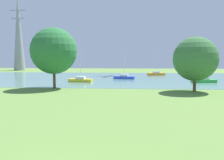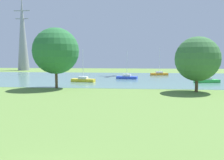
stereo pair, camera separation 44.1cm
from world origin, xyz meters
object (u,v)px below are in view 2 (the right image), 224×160
Objects in this scene: sailboat_green at (207,80)px; tree_mid_shore at (56,51)px; sailboat_yellow at (83,80)px; sailboat_orange at (159,74)px; electricity_pylon at (23,33)px; tree_east_far at (197,59)px; sailboat_blue at (127,77)px.

sailboat_green is 29.34m from tree_mid_shore.
sailboat_orange is at bearing 49.86° from sailboat_yellow.
sailboat_orange is 0.78× the size of tree_mid_shore.
sailboat_green is at bearing -35.79° from electricity_pylon.
sailboat_orange is at bearing 93.87° from tree_east_far.
sailboat_green is (7.39, -19.45, 0.00)m from sailboat_orange.
sailboat_orange is at bearing 110.81° from sailboat_green.
sailboat_green is 0.27× the size of electricity_pylon.
sailboat_yellow is 23.33m from tree_east_far.
tree_east_far reaches higher than sailboat_green.
electricity_pylon is (-50.14, 22.03, 13.80)m from sailboat_orange.
electricity_pylon is at bearing 133.75° from tree_east_far.
tree_mid_shore is 1.22× the size of tree_east_far.
sailboat_blue is 0.22× the size of electricity_pylon.
tree_mid_shore is at bearing -157.55° from sailboat_green.
electricity_pylon is (-52.35, 54.69, 9.55)m from tree_east_far.
sailboat_green is at bearing 68.57° from tree_east_far.
sailboat_yellow reaches higher than sailboat_blue.
sailboat_yellow is at bearing -178.00° from sailboat_green.
sailboat_orange is 56.48m from electricity_pylon.
tree_east_far is at bearing -32.57° from sailboat_yellow.
electricity_pylon is (-33.02, 42.34, 13.81)m from sailboat_yellow.
sailboat_blue is 0.80× the size of tree_east_far.
tree_mid_shore reaches higher than sailboat_blue.
sailboat_yellow is at bearing -130.14° from sailboat_orange.
sailboat_blue is at bearing -124.19° from sailboat_orange.
sailboat_yellow is 1.03× the size of sailboat_blue.
tree_mid_shore is 61.47m from electricity_pylon.
sailboat_green is (15.94, -6.86, 0.02)m from sailboat_blue.
sailboat_blue is at bearing -39.78° from electricity_pylon.
sailboat_blue is 0.82× the size of sailboat_green.
sailboat_yellow is at bearing 147.43° from tree_east_far.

